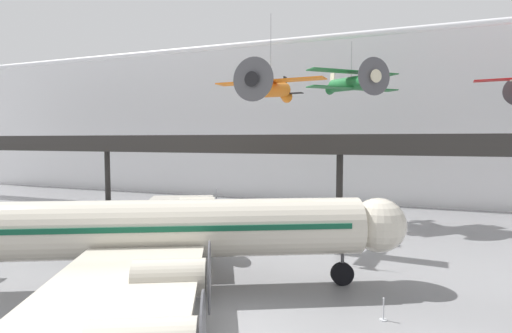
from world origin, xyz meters
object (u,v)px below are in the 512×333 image
Objects in this scene: airliner_silver_main at (134,231)px; suspended_plane_orange_highwing at (271,89)px; suspended_plane_green_biplane at (351,83)px; stanchion_barrier at (383,313)px.

airliner_silver_main is 3.77× the size of suspended_plane_orange_highwing.
airliner_silver_main is 4.01× the size of suspended_plane_green_biplane.
airliner_silver_main reaches higher than stanchion_barrier.
suspended_plane_green_biplane is at bearing 45.17° from airliner_silver_main.
stanchion_barrier is at bearing 43.24° from suspended_plane_orange_highwing.
airliner_silver_main is 13.39m from stanchion_barrier.
suspended_plane_orange_highwing is at bearing -64.76° from suspended_plane_green_biplane.
suspended_plane_green_biplane is at bearing 101.50° from stanchion_barrier.
suspended_plane_green_biplane reaches higher than airliner_silver_main.
airliner_silver_main is at bearing -60.92° from suspended_plane_green_biplane.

